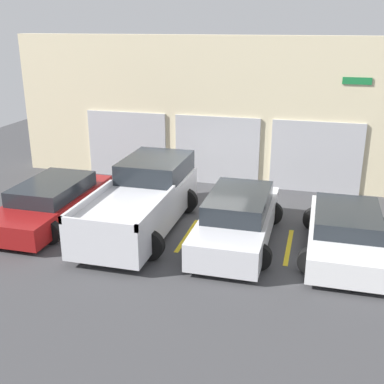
# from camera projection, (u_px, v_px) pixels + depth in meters

# --- Properties ---
(ground_plane) EXTENTS (28.00, 28.00, 0.00)m
(ground_plane) POSITION_uv_depth(u_px,v_px,m) (202.00, 213.00, 14.85)
(ground_plane) COLOR #3D3D3F
(shophouse_building) EXTENTS (15.65, 0.68, 5.17)m
(shophouse_building) POSITION_uv_depth(u_px,v_px,m) (225.00, 113.00, 16.99)
(shophouse_building) COLOR beige
(shophouse_building) RESTS_ON ground
(pickup_truck) EXTENTS (2.49, 5.24, 1.74)m
(pickup_truck) POSITION_uv_depth(u_px,v_px,m) (143.00, 200.00, 13.62)
(pickup_truck) COLOR silver
(pickup_truck) RESTS_ON ground
(sedan_white) EXTENTS (2.22, 4.23, 1.15)m
(sedan_white) POSITION_uv_depth(u_px,v_px,m) (346.00, 233.00, 12.13)
(sedan_white) COLOR white
(sedan_white) RESTS_ON ground
(sedan_side) EXTENTS (2.23, 4.65, 1.18)m
(sedan_side) POSITION_uv_depth(u_px,v_px,m) (52.00, 202.00, 14.17)
(sedan_side) COLOR maroon
(sedan_side) RESTS_ON ground
(van_right) EXTENTS (2.17, 4.59, 1.32)m
(van_right) POSITION_uv_depth(u_px,v_px,m) (238.00, 219.00, 12.79)
(van_right) COLOR silver
(van_right) RESTS_ON ground
(parking_stripe_far_left) EXTENTS (0.12, 2.20, 0.01)m
(parking_stripe_far_left) POSITION_uv_depth(u_px,v_px,m) (13.00, 215.00, 14.68)
(parking_stripe_far_left) COLOR gold
(parking_stripe_far_left) RESTS_ON ground
(parking_stripe_left) EXTENTS (0.12, 2.20, 0.01)m
(parking_stripe_left) POSITION_uv_depth(u_px,v_px,m) (96.00, 225.00, 14.00)
(parking_stripe_left) COLOR gold
(parking_stripe_left) RESTS_ON ground
(parking_stripe_centre) EXTENTS (0.12, 2.20, 0.01)m
(parking_stripe_centre) POSITION_uv_depth(u_px,v_px,m) (187.00, 235.00, 13.32)
(parking_stripe_centre) COLOR gold
(parking_stripe_centre) RESTS_ON ground
(parking_stripe_right) EXTENTS (0.12, 2.20, 0.01)m
(parking_stripe_right) POSITION_uv_depth(u_px,v_px,m) (289.00, 247.00, 12.64)
(parking_stripe_right) COLOR gold
(parking_stripe_right) RESTS_ON ground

